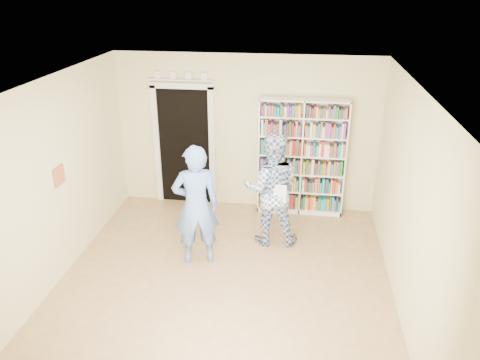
# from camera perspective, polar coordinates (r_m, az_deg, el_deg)

# --- Properties ---
(floor) EXTENTS (5.00, 5.00, 0.00)m
(floor) POSITION_cam_1_polar(r_m,az_deg,el_deg) (6.49, -2.07, -12.70)
(floor) COLOR #926A46
(floor) RESTS_ON ground
(ceiling) EXTENTS (5.00, 5.00, 0.00)m
(ceiling) POSITION_cam_1_polar(r_m,az_deg,el_deg) (5.35, -2.50, 11.28)
(ceiling) COLOR white
(ceiling) RESTS_ON wall_back
(wall_back) EXTENTS (4.50, 0.00, 4.50)m
(wall_back) POSITION_cam_1_polar(r_m,az_deg,el_deg) (8.10, 0.76, 5.70)
(wall_back) COLOR beige
(wall_back) RESTS_ON floor
(wall_left) EXTENTS (0.00, 5.00, 5.00)m
(wall_left) POSITION_cam_1_polar(r_m,az_deg,el_deg) (6.54, -22.07, -0.60)
(wall_left) COLOR beige
(wall_left) RESTS_ON floor
(wall_right) EXTENTS (0.00, 5.00, 5.00)m
(wall_right) POSITION_cam_1_polar(r_m,az_deg,el_deg) (5.87, 19.96, -3.04)
(wall_right) COLOR beige
(wall_right) RESTS_ON floor
(bookshelf) EXTENTS (1.47, 0.28, 2.02)m
(bookshelf) POSITION_cam_1_polar(r_m,az_deg,el_deg) (8.00, 7.53, 2.78)
(bookshelf) COLOR white
(bookshelf) RESTS_ON floor
(doorway) EXTENTS (1.10, 0.08, 2.43)m
(doorway) POSITION_cam_1_polar(r_m,az_deg,el_deg) (8.33, -6.82, 4.81)
(doorway) COLOR black
(doorway) RESTS_ON floor
(wall_art) EXTENTS (0.03, 0.25, 0.25)m
(wall_art) POSITION_cam_1_polar(r_m,az_deg,el_deg) (6.67, -21.19, 0.48)
(wall_art) COLOR brown
(wall_art) RESTS_ON wall_left
(man_blue) EXTENTS (0.75, 0.61, 1.79)m
(man_blue) POSITION_cam_1_polar(r_m,az_deg,el_deg) (6.57, -5.40, -3.12)
(man_blue) COLOR #5A80C8
(man_blue) RESTS_ON floor
(man_plaid) EXTENTS (0.91, 0.74, 1.78)m
(man_plaid) POSITION_cam_1_polar(r_m,az_deg,el_deg) (7.06, 3.84, -1.15)
(man_plaid) COLOR #2D4E89
(man_plaid) RESTS_ON floor
(paper_sheet) EXTENTS (0.20, 0.02, 0.28)m
(paper_sheet) POSITION_cam_1_polar(r_m,az_deg,el_deg) (6.80, 4.84, -1.67)
(paper_sheet) COLOR white
(paper_sheet) RESTS_ON man_plaid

